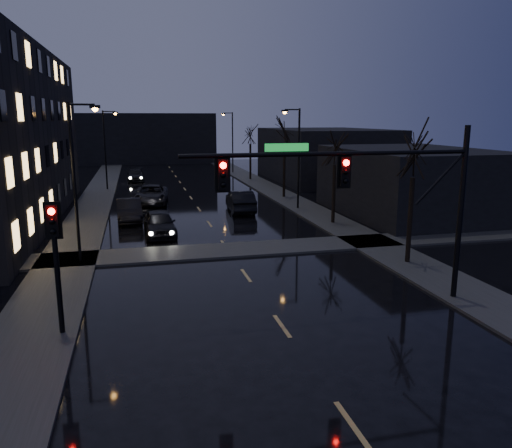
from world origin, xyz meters
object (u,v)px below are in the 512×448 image
oncoming_car_b (129,210)px  oncoming_car_d (136,175)px  oncoming_car_a (159,223)px  lead_car (241,201)px  oncoming_car_c (151,195)px

oncoming_car_b → oncoming_car_d: bearing=86.1°
oncoming_car_b → oncoming_car_d: (0.52, 23.72, -0.09)m
oncoming_car_a → lead_car: (6.61, 6.82, 0.05)m
oncoming_car_a → lead_car: size_ratio=0.91×
oncoming_car_d → lead_car: (7.99, -21.92, 0.14)m
oncoming_car_c → oncoming_car_d: bearing=99.0°
oncoming_car_b → lead_car: size_ratio=0.94×
oncoming_car_b → oncoming_car_d: oncoming_car_b is taller
oncoming_car_b → oncoming_car_c: size_ratio=0.83×
oncoming_car_b → lead_car: lead_car is taller
oncoming_car_c → lead_car: lead_car is taller
lead_car → oncoming_car_a: bearing=49.1°
lead_car → oncoming_car_b: bearing=15.1°
oncoming_car_d → lead_car: size_ratio=0.95×
oncoming_car_a → oncoming_car_c: oncoming_car_c is taller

